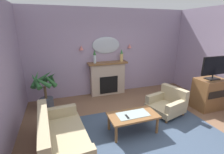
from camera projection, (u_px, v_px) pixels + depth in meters
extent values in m
cube|color=brown|center=(153.00, 140.00, 3.57)|extent=(6.63, 6.69, 0.10)
cube|color=#9E8CA8|center=(111.00, 52.00, 5.74)|extent=(6.63, 0.10, 2.91)
cube|color=#38475B|center=(148.00, 132.00, 3.73)|extent=(3.20, 2.40, 0.01)
cube|color=tan|center=(108.00, 79.00, 5.76)|extent=(1.20, 0.28, 1.10)
cube|color=black|center=(108.00, 84.00, 5.72)|extent=(0.64, 0.12, 0.60)
cube|color=brown|center=(108.00, 63.00, 5.57)|extent=(1.36, 0.36, 0.06)
cylinder|color=silver|center=(95.00, 59.00, 5.36)|extent=(0.09, 0.09, 0.27)
cone|color=#2D6633|center=(94.00, 53.00, 5.30)|extent=(0.10, 0.10, 0.16)
cylinder|color=tan|center=(122.00, 58.00, 5.66)|extent=(0.11, 0.11, 0.26)
cone|color=#38753D|center=(122.00, 51.00, 5.60)|extent=(0.10, 0.10, 0.16)
ellipsoid|color=#B2BCC6|center=(106.00, 45.00, 5.53)|extent=(0.96, 0.06, 0.56)
cone|color=#D17066|center=(81.00, 48.00, 5.24)|extent=(0.14, 0.14, 0.14)
cone|color=#D17066|center=(130.00, 46.00, 5.77)|extent=(0.14, 0.14, 0.14)
cube|color=brown|center=(133.00, 115.00, 3.66)|extent=(1.10, 0.60, 0.04)
cube|color=#8C9E99|center=(133.00, 114.00, 3.65)|extent=(0.72, 0.36, 0.01)
cylinder|color=brown|center=(116.00, 135.00, 3.35)|extent=(0.06, 0.06, 0.40)
cylinder|color=brown|center=(157.00, 125.00, 3.66)|extent=(0.06, 0.06, 0.40)
cylinder|color=brown|center=(109.00, 122.00, 3.79)|extent=(0.06, 0.06, 0.40)
cylinder|color=brown|center=(146.00, 115.00, 4.09)|extent=(0.06, 0.06, 0.40)
cube|color=black|center=(127.00, 117.00, 3.54)|extent=(0.04, 0.16, 0.02)
cube|color=tan|center=(65.00, 140.00, 3.22)|extent=(0.96, 1.76, 0.18)
cube|color=tan|center=(44.00, 129.00, 2.99)|extent=(0.31, 1.71, 0.48)
cube|color=tan|center=(60.00, 112.00, 3.84)|extent=(0.77, 0.22, 0.24)
cylinder|color=brown|center=(75.00, 122.00, 4.06)|extent=(0.07, 0.07, 0.10)
cylinder|color=brown|center=(46.00, 128.00, 3.81)|extent=(0.07, 0.07, 0.10)
cube|color=tan|center=(165.00, 108.00, 4.50)|extent=(0.97, 0.97, 0.16)
cube|color=tan|center=(174.00, 95.00, 4.59)|extent=(0.35, 0.81, 0.45)
cube|color=tan|center=(156.00, 97.00, 4.71)|extent=(0.73, 0.31, 0.22)
cube|color=tan|center=(176.00, 106.00, 4.17)|extent=(0.73, 0.31, 0.22)
cylinder|color=brown|center=(147.00, 110.00, 4.63)|extent=(0.06, 0.06, 0.10)
cylinder|color=brown|center=(166.00, 121.00, 4.09)|extent=(0.06, 0.06, 0.10)
cylinder|color=brown|center=(163.00, 104.00, 4.99)|extent=(0.06, 0.06, 0.10)
cylinder|color=brown|center=(183.00, 114.00, 4.44)|extent=(0.06, 0.06, 0.10)
cube|color=brown|center=(209.00, 94.00, 4.75)|extent=(0.80, 0.56, 0.90)
cube|color=black|center=(218.00, 94.00, 4.47)|extent=(0.68, 0.02, 0.20)
cube|color=black|center=(212.00, 79.00, 4.60)|extent=(0.36, 0.24, 0.03)
cylinder|color=black|center=(212.00, 76.00, 4.58)|extent=(0.04, 0.04, 0.10)
cube|color=black|center=(215.00, 66.00, 4.49)|extent=(0.84, 0.04, 0.52)
cube|color=black|center=(215.00, 66.00, 4.47)|extent=(0.80, 0.01, 0.48)
cylinder|color=#474C56|center=(47.00, 104.00, 4.75)|extent=(0.39, 0.39, 0.34)
cylinder|color=brown|center=(45.00, 93.00, 4.65)|extent=(0.07, 0.07, 0.36)
cone|color=#2D6633|center=(52.00, 78.00, 4.60)|extent=(0.17, 0.53, 0.44)
cone|color=#2D6633|center=(50.00, 77.00, 4.71)|extent=(0.48, 0.49, 0.41)
cone|color=#2D6633|center=(44.00, 77.00, 4.72)|extent=(0.54, 0.17, 0.42)
cone|color=#2D6633|center=(36.00, 79.00, 4.52)|extent=(0.29, 0.54, 0.44)
cone|color=#2D6633|center=(36.00, 81.00, 4.38)|extent=(0.37, 0.55, 0.42)
cone|color=#2D6633|center=(41.00, 82.00, 4.32)|extent=(0.56, 0.26, 0.41)
cone|color=#2D6633|center=(50.00, 80.00, 4.44)|extent=(0.42, 0.44, 0.51)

